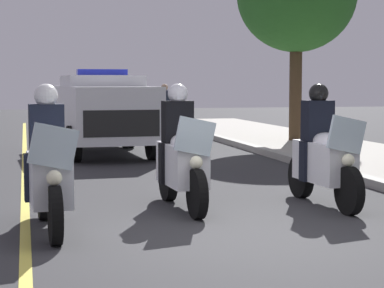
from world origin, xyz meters
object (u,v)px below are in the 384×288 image
at_px(police_motorcycle_lead_right, 181,158).
at_px(cyclist_background, 165,111).
at_px(police_suv, 103,110).
at_px(police_motorcycle_trailing, 323,156).
at_px(police_motorcycle_lead_left, 49,172).

relative_size(police_motorcycle_lead_right, cyclist_background, 1.22).
bearing_deg(cyclist_background, police_suv, -26.09).
height_order(police_motorcycle_trailing, cyclist_background, police_motorcycle_trailing).
xyz_separation_m(police_suv, cyclist_background, (-5.09, 2.49, -0.22)).
xyz_separation_m(police_motorcycle_trailing, police_suv, (-8.02, -2.23, 0.37)).
bearing_deg(cyclist_background, police_motorcycle_lead_left, -16.23).
distance_m(police_motorcycle_trailing, police_suv, 8.33).
bearing_deg(police_motorcycle_lead_right, police_suv, -178.31).
xyz_separation_m(police_motorcycle_lead_right, police_motorcycle_trailing, (0.18, 2.00, 0.00)).
height_order(police_motorcycle_lead_right, police_motorcycle_trailing, same).
distance_m(police_motorcycle_lead_left, police_suv, 9.07).
bearing_deg(police_motorcycle_trailing, police_motorcycle_lead_right, -95.25).
relative_size(police_motorcycle_lead_left, police_motorcycle_lead_right, 1.00).
distance_m(police_suv, cyclist_background, 5.67).
relative_size(police_motorcycle_trailing, police_suv, 0.43).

